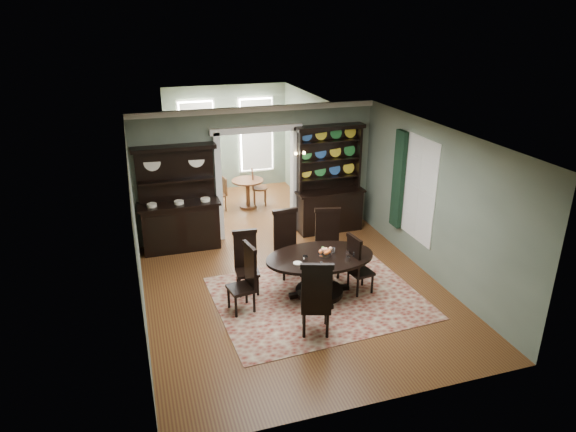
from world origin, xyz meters
The scene contains 19 objects.
room centered at (0.00, 0.04, 1.58)m, with size 5.51×6.01×3.01m.
parlor centered at (0.00, 5.53, 1.52)m, with size 3.51×3.50×3.01m.
doorway_trim centered at (0.00, 3.00, 1.62)m, with size 2.08×0.25×2.57m.
right_window centered at (2.69, 0.93, 1.60)m, with size 0.15×1.47×2.12m.
wall_sconce centered at (0.95, 2.85, 1.89)m, with size 0.27×0.21×0.21m.
rug centered at (0.31, -0.21, 0.01)m, with size 3.66×2.91×0.01m, color maroon.
dining_table centered at (0.38, -0.09, 0.55)m, with size 2.04×1.91×0.79m.
centerpiece centered at (0.45, -0.12, 0.85)m, with size 1.19×0.77×0.20m.
chair_far_left centered at (-0.87, 0.48, 0.63)m, with size 0.48×0.45×1.20m.
chair_far_mid centered at (0.06, 0.91, 0.70)m, with size 0.54×0.51×1.34m.
chair_far_right centered at (0.84, 0.69, 0.71)m, with size 0.59×0.57×1.35m.
chair_end_left centered at (-1.02, -0.18, 0.65)m, with size 0.51×0.52×1.23m.
chair_end_right centered at (1.05, -0.24, 0.61)m, with size 0.47×0.49×1.16m.
chair_near centered at (-0.14, -1.29, 0.71)m, with size 0.62×0.60×1.35m.
sideboard centered at (-1.83, 2.73, 0.80)m, with size 1.76×0.63×2.31m.
welsh_dresser centered at (1.67, 2.73, 0.91)m, with size 1.63×0.62×2.52m.
parlor_table centered at (0.16, 4.72, 0.50)m, with size 0.83×0.83×0.77m.
parlor_chair_left centered at (-0.55, 4.75, 0.47)m, with size 0.39×0.38×0.89m.
parlor_chair_right centered at (0.44, 4.83, 0.53)m, with size 0.44×0.43×1.00m.
Camera 1 is at (-2.67, -7.87, 4.95)m, focal length 32.00 mm.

